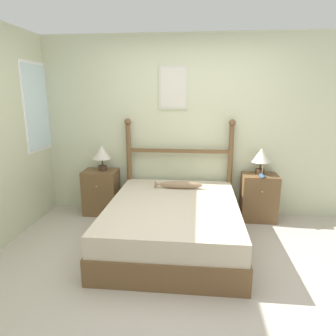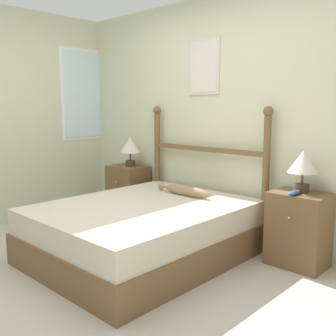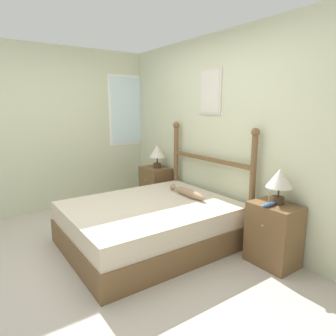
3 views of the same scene
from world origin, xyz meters
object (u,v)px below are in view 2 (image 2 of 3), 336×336
Objects in this scene: bed at (143,231)px; table_lamp_right at (303,164)px; table_lamp_left at (130,146)px; nightstand_left at (128,191)px; nightstand_right at (298,229)px; model_boat at (294,193)px; fish_pillow at (184,190)px.

table_lamp_right reaches higher than bed.
table_lamp_left and table_lamp_right have the same top height.
nightstand_left and nightstand_right have the same top height.
nightstand_left is 2.31m from model_boat.
table_lamp_left is at bearing 179.62° from nightstand_right.
nightstand_left is 0.58m from table_lamp_left.
fish_pillow is at bearing -12.38° from nightstand_left.
model_boat is at bearing -91.60° from nightstand_right.
nightstand_left is at bearing 177.13° from model_boat.
model_boat is (2.28, -0.11, 0.35)m from nightstand_left.
table_lamp_left reaches higher than nightstand_right.
bed is 2.98× the size of fish_pillow.
model_boat is (2.24, -0.13, -0.23)m from table_lamp_left.
bed is 9.82× the size of model_boat.
table_lamp_right is 1.20m from fish_pillow.
nightstand_left is 1.02× the size of fish_pillow.
table_lamp_left is at bearing 166.51° from fish_pillow.
nightstand_left reaches higher than fish_pillow.
model_boat is (-0.00, -0.15, -0.23)m from table_lamp_right.
table_lamp_right is (2.28, 0.03, 0.58)m from nightstand_left.
table_lamp_right is at bearing 0.85° from nightstand_left.
bed is at bearing -35.18° from nightstand_left.
fish_pillow is (0.03, 0.55, 0.31)m from bed.
table_lamp_right is at bearing 94.82° from nightstand_right.
bed is at bearing -144.82° from nightstand_right.
nightstand_right is at bearing 12.93° from fish_pillow.
table_lamp_left is 2.26m from model_boat.
nightstand_left is 3.37× the size of model_boat.
nightstand_left is at bearing 180.00° from nightstand_right.
nightstand_left is 2.28m from nightstand_right.
nightstand_right is 1.80× the size of table_lamp_right.
table_lamp_left is 1.22m from fish_pillow.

